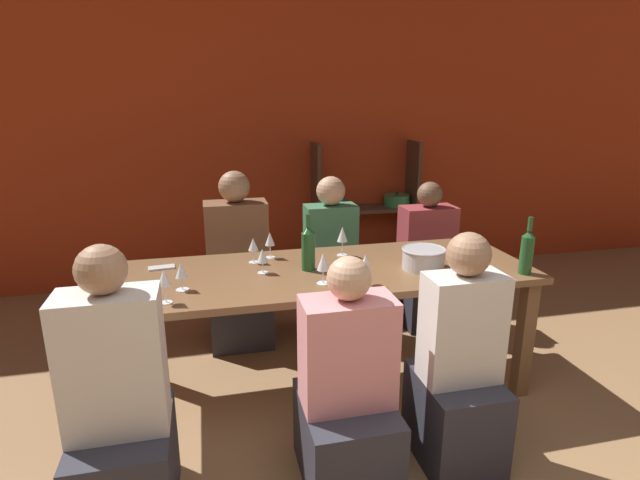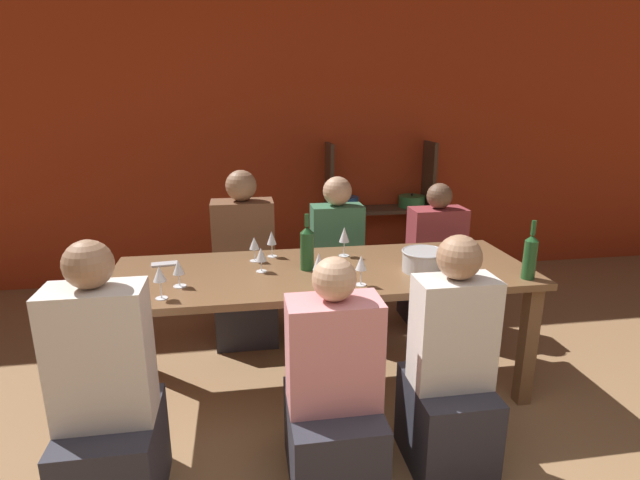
# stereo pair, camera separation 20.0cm
# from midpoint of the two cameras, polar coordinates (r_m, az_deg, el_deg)

# --- Properties ---
(wall_back_red) EXTENTS (8.80, 0.06, 2.70)m
(wall_back_red) POSITION_cam_midpoint_polar(r_m,az_deg,el_deg) (4.83, -6.00, 11.34)
(wall_back_red) COLOR #B23819
(wall_back_red) RESTS_ON ground_plane
(shelf_unit) EXTENTS (1.02, 0.30, 1.33)m
(shelf_unit) POSITION_cam_midpoint_polar(r_m,az_deg,el_deg) (4.95, 4.01, 1.40)
(shelf_unit) COLOR #4C3828
(shelf_unit) RESTS_ON ground_plane
(dining_table) EXTENTS (2.43, 0.87, 0.77)m
(dining_table) POSITION_cam_midpoint_polar(r_m,az_deg,el_deg) (2.95, -1.51, -5.04)
(dining_table) COLOR brown
(dining_table) RESTS_ON ground_plane
(mixing_bowl) EXTENTS (0.26, 0.26, 0.12)m
(mixing_bowl) POSITION_cam_midpoint_polar(r_m,az_deg,el_deg) (2.95, 9.86, -2.04)
(mixing_bowl) COLOR #B7BABC
(mixing_bowl) RESTS_ON dining_table
(wine_bottle_green) EXTENTS (0.07, 0.07, 0.33)m
(wine_bottle_green) POSITION_cam_midpoint_polar(r_m,az_deg,el_deg) (3.00, 20.83, -1.25)
(wine_bottle_green) COLOR #1E4C23
(wine_bottle_green) RESTS_ON dining_table
(wine_bottle_dark) EXTENTS (0.08, 0.08, 0.33)m
(wine_bottle_dark) POSITION_cam_midpoint_polar(r_m,az_deg,el_deg) (2.87, -3.35, -0.90)
(wine_bottle_dark) COLOR #1E4C23
(wine_bottle_dark) RESTS_ON dining_table
(wine_glass_red_a) EXTENTS (0.07, 0.07, 0.19)m
(wine_glass_red_a) POSITION_cam_midpoint_polar(r_m,az_deg,el_deg) (3.13, 0.74, 0.52)
(wine_glass_red_a) COLOR white
(wine_glass_red_a) RESTS_ON dining_table
(wine_glass_red_b) EXTENTS (0.07, 0.07, 0.17)m
(wine_glass_red_b) POSITION_cam_midpoint_polar(r_m,az_deg,el_deg) (2.66, -1.80, -2.66)
(wine_glass_red_b) COLOR white
(wine_glass_red_b) RESTS_ON dining_table
(wine_glass_red_c) EXTENTS (0.06, 0.06, 0.17)m
(wine_glass_red_c) POSITION_cam_midpoint_polar(r_m,az_deg,el_deg) (3.11, -7.59, -0.00)
(wine_glass_red_c) COLOR white
(wine_glass_red_c) RESTS_ON dining_table
(wine_glass_empty_a) EXTENTS (0.06, 0.06, 0.16)m
(wine_glass_empty_a) POSITION_cam_midpoint_polar(r_m,az_deg,el_deg) (3.04, -9.52, -0.62)
(wine_glass_empty_a) COLOR white
(wine_glass_empty_a) RESTS_ON dining_table
(wine_glass_empty_b) EXTENTS (0.06, 0.06, 0.14)m
(wine_glass_empty_b) POSITION_cam_midpoint_polar(r_m,az_deg,el_deg) (2.85, -8.60, -1.88)
(wine_glass_empty_b) COLOR white
(wine_glass_empty_b) RESTS_ON dining_table
(wine_glass_empty_c) EXTENTS (0.07, 0.07, 0.17)m
(wine_glass_empty_c) POSITION_cam_midpoint_polar(r_m,az_deg,el_deg) (2.55, -19.55, -4.23)
(wine_glass_empty_c) COLOR white
(wine_glass_empty_c) RESTS_ON dining_table
(wine_glass_empty_d) EXTENTS (0.06, 0.06, 0.17)m
(wine_glass_empty_d) POSITION_cam_midpoint_polar(r_m,az_deg,el_deg) (2.65, 3.06, -2.64)
(wine_glass_empty_d) COLOR white
(wine_glass_empty_d) RESTS_ON dining_table
(wine_glass_empty_e) EXTENTS (0.07, 0.07, 0.15)m
(wine_glass_empty_e) POSITION_cam_midpoint_polar(r_m,az_deg,el_deg) (2.70, -17.66, -3.49)
(wine_glass_empty_e) COLOR white
(wine_glass_empty_e) RESTS_ON dining_table
(cell_phone) EXTENTS (0.16, 0.09, 0.01)m
(cell_phone) POSITION_cam_midpoint_polar(r_m,az_deg,el_deg) (3.10, -19.44, -3.00)
(cell_phone) COLOR silver
(cell_phone) RESTS_ON dining_table
(person_near_a) EXTENTS (0.41, 0.51, 1.10)m
(person_near_a) POSITION_cam_midpoint_polar(r_m,az_deg,el_deg) (2.38, 0.55, -18.30)
(person_near_a) COLOR #2D2D38
(person_near_a) RESTS_ON ground_plane
(person_far_a) EXTENTS (0.41, 0.52, 1.12)m
(person_far_a) POSITION_cam_midpoint_polar(r_m,az_deg,el_deg) (4.02, 10.52, -3.62)
(person_far_a) COLOR #2D2D38
(person_far_a) RESTS_ON ground_plane
(person_near_b) EXTENTS (0.36, 0.45, 1.17)m
(person_near_b) POSITION_cam_midpoint_polar(r_m,az_deg,el_deg) (2.54, 13.23, -15.41)
(person_near_b) COLOR #2D2D38
(person_near_b) RESTS_ON ground_plane
(person_far_b) EXTENTS (0.37, 0.46, 1.20)m
(person_far_b) POSITION_cam_midpoint_polar(r_m,az_deg,el_deg) (3.74, -0.35, -4.18)
(person_far_b) COLOR #2D2D38
(person_far_b) RESTS_ON ground_plane
(person_near_c) EXTENTS (0.39, 0.49, 1.22)m
(person_near_c) POSITION_cam_midpoint_polar(r_m,az_deg,el_deg) (2.36, -24.19, -18.81)
(person_near_c) COLOR #2D2D38
(person_near_c) RESTS_ON ground_plane
(person_far_c) EXTENTS (0.44, 0.55, 1.25)m
(person_far_c) POSITION_cam_midpoint_polar(r_m,az_deg,el_deg) (3.71, -10.81, -4.51)
(person_far_c) COLOR #2D2D38
(person_far_c) RESTS_ON ground_plane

